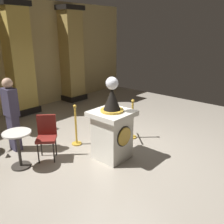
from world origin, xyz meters
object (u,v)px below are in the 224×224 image
at_px(bystander_guest, 11,113).
at_px(cafe_chair_red, 47,133).
at_px(stanchion_near, 132,125).
at_px(cafe_table, 18,145).
at_px(stanchion_far, 76,131).
at_px(pedestal_clock, 112,129).

bearing_deg(bystander_guest, cafe_chair_red, -72.59).
distance_m(stanchion_near, bystander_guest, 2.89).
height_order(bystander_guest, cafe_table, bystander_guest).
distance_m(stanchion_far, cafe_table, 1.44).
xyz_separation_m(pedestal_clock, cafe_table, (-1.52, 1.15, -0.19)).
bearing_deg(stanchion_near, pedestal_clock, -165.09).
relative_size(pedestal_clock, stanchion_near, 1.73).
height_order(stanchion_far, cafe_chair_red, stanchion_far).
height_order(stanchion_near, cafe_table, stanchion_near).
xyz_separation_m(pedestal_clock, cafe_chair_red, (-0.92, 1.06, -0.11)).
relative_size(stanchion_far, cafe_table, 1.32).
bearing_deg(cafe_table, stanchion_far, -2.76).
relative_size(pedestal_clock, cafe_chair_red, 1.86).
relative_size(stanchion_near, cafe_table, 1.34).
bearing_deg(cafe_table, pedestal_clock, -37.08).
distance_m(bystander_guest, cafe_table, 0.95).
height_order(stanchion_near, stanchion_far, stanchion_near).
bearing_deg(bystander_guest, cafe_table, -112.10).
bearing_deg(pedestal_clock, bystander_guest, 121.64).
bearing_deg(bystander_guest, stanchion_near, -35.47).
xyz_separation_m(stanchion_far, cafe_table, (-1.43, 0.07, 0.13)).
bearing_deg(stanchion_near, cafe_table, 162.07).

